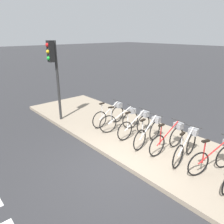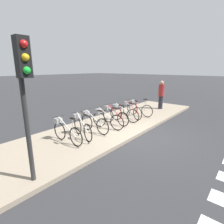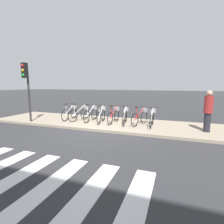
{
  "view_description": "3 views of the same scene",
  "coord_description": "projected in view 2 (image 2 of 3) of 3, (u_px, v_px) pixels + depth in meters",
  "views": [
    {
      "loc": [
        3.55,
        -3.5,
        3.41
      ],
      "look_at": [
        -1.03,
        0.51,
        1.19
      ],
      "focal_mm": 35.0,
      "sensor_mm": 36.0,
      "label": 1
    },
    {
      "loc": [
        -5.54,
        -3.24,
        2.59
      ],
      "look_at": [
        -0.23,
        1.15,
        0.84
      ],
      "focal_mm": 28.0,
      "sensor_mm": 36.0,
      "label": 2
    },
    {
      "loc": [
        3.26,
        -6.79,
        2.06
      ],
      "look_at": [
        0.54,
        0.65,
        0.82
      ],
      "focal_mm": 28.0,
      "sensor_mm": 36.0,
      "label": 3
    }
  ],
  "objects": [
    {
      "name": "parked_bicycle_1",
      "position": [
        81.0,
        126.0,
        6.36
      ],
      "size": [
        0.59,
        1.46,
        0.94
      ],
      "color": "black",
      "rests_on": "sidewalk"
    },
    {
      "name": "parked_bicycle_3",
      "position": [
        106.0,
        118.0,
        7.29
      ],
      "size": [
        0.46,
        1.51,
        0.94
      ],
      "color": "black",
      "rests_on": "sidewalk"
    },
    {
      "name": "parked_bicycle_7",
      "position": [
        138.0,
        108.0,
        9.23
      ],
      "size": [
        0.46,
        1.52,
        0.94
      ],
      "color": "black",
      "rests_on": "sidewalk"
    },
    {
      "name": "pedestrian",
      "position": [
        161.0,
        94.0,
        10.66
      ],
      "size": [
        0.34,
        0.34,
        1.71
      ],
      "color": "#23232D",
      "rests_on": "sidewalk"
    },
    {
      "name": "ground_plane",
      "position": [
        139.0,
        136.0,
        6.78
      ],
      "size": [
        120.0,
        120.0,
        0.0
      ],
      "primitive_type": "plane",
      "color": "#2D2D30"
    },
    {
      "name": "sidewalk",
      "position": [
        109.0,
        127.0,
        7.71
      ],
      "size": [
        12.8,
        3.06,
        0.12
      ],
      "color": "gray",
      "rests_on": "ground_plane"
    },
    {
      "name": "parked_bicycle_4",
      "position": [
        114.0,
        115.0,
        7.84
      ],
      "size": [
        0.46,
        1.52,
        0.94
      ],
      "color": "black",
      "rests_on": "sidewalk"
    },
    {
      "name": "parked_bicycle_5",
      "position": [
        122.0,
        112.0,
        8.26
      ],
      "size": [
        0.46,
        1.51,
        0.94
      ],
      "color": "black",
      "rests_on": "sidewalk"
    },
    {
      "name": "traffic_light",
      "position": [
        24.0,
        83.0,
        3.37
      ],
      "size": [
        0.24,
        0.4,
        3.03
      ],
      "color": "#2D2D2D",
      "rests_on": "sidewalk"
    },
    {
      "name": "parked_bicycle_6",
      "position": [
        131.0,
        109.0,
        8.86
      ],
      "size": [
        0.63,
        1.45,
        0.94
      ],
      "color": "black",
      "rests_on": "sidewalk"
    },
    {
      "name": "parked_bicycle_2",
      "position": [
        93.0,
        121.0,
        6.87
      ],
      "size": [
        0.46,
        1.52,
        0.94
      ],
      "color": "black",
      "rests_on": "sidewalk"
    },
    {
      "name": "parked_bicycle_0",
      "position": [
        66.0,
        130.0,
        5.89
      ],
      "size": [
        0.46,
        1.52,
        0.94
      ],
      "color": "black",
      "rests_on": "sidewalk"
    }
  ]
}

